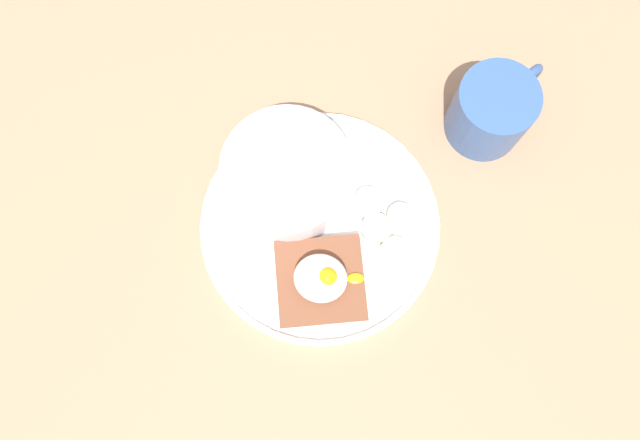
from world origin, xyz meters
The scene contains 10 objects.
ground_plane centered at (0.00, 0.00, 1.00)cm, with size 120.00×120.00×2.00cm, color #A47858.
plate centered at (0.00, 0.00, 2.80)cm, with size 26.69×26.69×1.60cm.
oatmeal_bowl centered at (4.33, -3.88, 6.22)cm, with size 14.04×14.04×6.33cm.
toast_slice centered at (-1.30, 6.32, 3.80)cm, with size 11.62×11.62×1.44cm.
poached_egg centered at (-1.40, 6.30, 5.89)cm, with size 7.47×5.16×3.27cm.
banana_slice_front centered at (-6.14, -0.63, 3.56)cm, with size 4.30×4.24×1.30cm.
banana_slice_left centered at (-8.54, -2.35, 3.71)cm, with size 4.12×4.13×1.49cm.
banana_slice_back centered at (-8.55, 1.53, 3.61)cm, with size 3.83×3.89×1.37cm.
banana_slice_right centered at (-4.86, -3.37, 3.71)cm, with size 4.10×4.20×1.65cm.
coffee_mug centered at (-16.34, -15.64, 6.24)cm, with size 9.53×10.84×8.25cm.
Camera 1 is at (-3.11, 15.77, 70.25)cm, focal length 35.00 mm.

